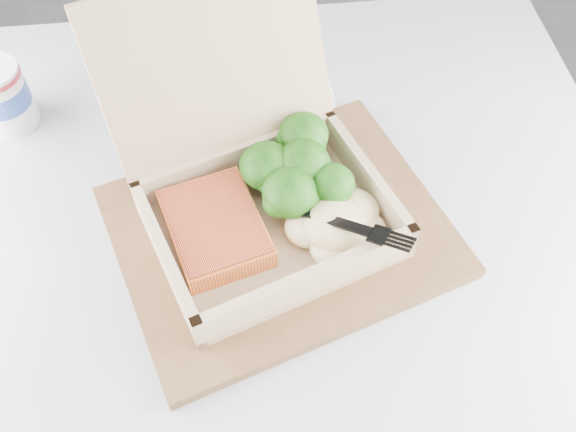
# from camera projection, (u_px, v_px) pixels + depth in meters

# --- Properties ---
(floor) EXTENTS (4.00, 4.00, 0.00)m
(floor) POSITION_uv_depth(u_px,v_px,m) (187.00, 279.00, 1.49)
(floor) COLOR gray
(floor) RESTS_ON ground
(cafe_table) EXTENTS (0.99, 0.99, 0.75)m
(cafe_table) POSITION_uv_depth(u_px,v_px,m) (257.00, 357.00, 0.79)
(cafe_table) COLOR black
(cafe_table) RESTS_ON floor
(serving_tray) EXTENTS (0.41, 0.38, 0.01)m
(serving_tray) POSITION_uv_depth(u_px,v_px,m) (280.00, 231.00, 0.66)
(serving_tray) COLOR brown
(serving_tray) RESTS_ON cafe_table
(takeout_container) EXTENTS (0.32, 0.33, 0.20)m
(takeout_container) POSITION_uv_depth(u_px,v_px,m) (252.00, 171.00, 0.63)
(takeout_container) COLOR tan
(takeout_container) RESTS_ON serving_tray
(salmon_fillet) EXTENTS (0.13, 0.14, 0.02)m
(salmon_fillet) POSITION_uv_depth(u_px,v_px,m) (215.00, 228.00, 0.63)
(salmon_fillet) COLOR orange
(salmon_fillet) RESTS_ON takeout_container
(broccoli_pile) EXTENTS (0.13, 0.13, 0.05)m
(broccoli_pile) POSITION_uv_depth(u_px,v_px,m) (303.00, 171.00, 0.65)
(broccoli_pile) COLOR #2C7119
(broccoli_pile) RESTS_ON takeout_container
(mashed_potatoes) EXTENTS (0.10, 0.09, 0.04)m
(mashed_potatoes) POSITION_uv_depth(u_px,v_px,m) (334.00, 224.00, 0.62)
(mashed_potatoes) COLOR beige
(mashed_potatoes) RESTS_ON takeout_container
(plastic_fork) EXTENTS (0.14, 0.08, 0.03)m
(plastic_fork) POSITION_uv_depth(u_px,v_px,m) (306.00, 210.00, 0.61)
(plastic_fork) COLOR black
(plastic_fork) RESTS_ON mashed_potatoes
(paper_cup) EXTENTS (0.06, 0.06, 0.08)m
(paper_cup) POSITION_uv_depth(u_px,v_px,m) (1.00, 95.00, 0.72)
(paper_cup) COLOR white
(paper_cup) RESTS_ON cafe_table
(receipt) EXTENTS (0.11, 0.16, 0.00)m
(receipt) POSITION_uv_depth(u_px,v_px,m) (303.00, 99.00, 0.78)
(receipt) COLOR white
(receipt) RESTS_ON cafe_table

